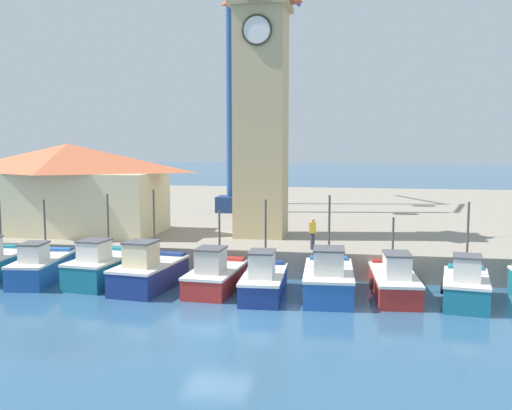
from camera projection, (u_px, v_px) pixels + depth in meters
ground_plane at (217, 323)px, 22.87m from camera, size 300.00×300.00×0.00m
quay_wharf at (295, 215)px, 49.88m from camera, size 120.00×40.00×1.39m
fishing_boat_left_outer at (41, 267)px, 29.47m from camera, size 2.21×4.68×4.01m
fishing_boat_left_inner at (103, 267)px, 29.17m from camera, size 2.51×4.66×4.33m
fishing_boat_mid_left at (149, 272)px, 28.09m from camera, size 2.68×4.77×4.63m
fishing_boat_center at (216, 275)px, 27.79m from camera, size 2.24×4.72×3.70m
fishing_boat_mid_right at (264, 280)px, 26.77m from camera, size 2.01×4.72×4.29m
fishing_boat_right_inner at (328, 279)px, 26.66m from camera, size 2.42×5.12×4.50m
fishing_boat_right_outer at (394, 281)px, 26.77m from camera, size 2.22×5.37×3.47m
fishing_boat_far_right at (466, 286)px, 25.54m from camera, size 2.43×4.31×4.33m
clock_tower at (261, 93)px, 34.03m from camera, size 3.33×3.33×17.17m
warehouse_left at (69, 187)px, 36.00m from camera, size 11.35×5.71×5.33m
port_crane_near at (256, 114)px, 51.50m from camera, size 2.88×9.81×19.43m
port_crane_far at (233, 108)px, 45.61m from camera, size 5.93×8.56×20.61m
dock_worker_near_tower at (313, 233)px, 30.48m from camera, size 0.34×0.22×1.62m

